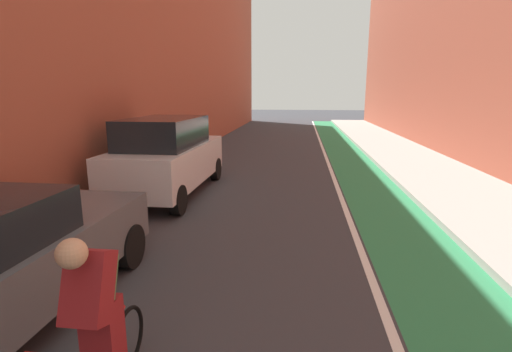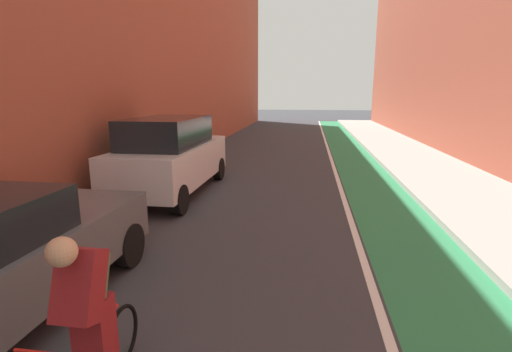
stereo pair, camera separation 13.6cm
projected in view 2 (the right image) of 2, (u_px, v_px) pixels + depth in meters
ground_plane at (278, 174)px, 12.42m from camera, size 98.06×98.06×0.00m
bike_lane_paint at (358, 165)px, 13.98m from camera, size 1.60×44.57×0.00m
lane_divider_stripe at (333, 164)px, 14.10m from camera, size 0.12×44.57×0.00m
sidewalk_right at (424, 165)px, 13.66m from camera, size 2.99×44.57×0.14m
building_facade_left at (137, 9)px, 13.89m from camera, size 3.00×44.57×11.16m
parked_suv_white at (171, 155)px, 9.80m from camera, size 1.88×4.59×1.98m
cyclist_mid at (86, 316)px, 3.04m from camera, size 0.48×1.65×1.58m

